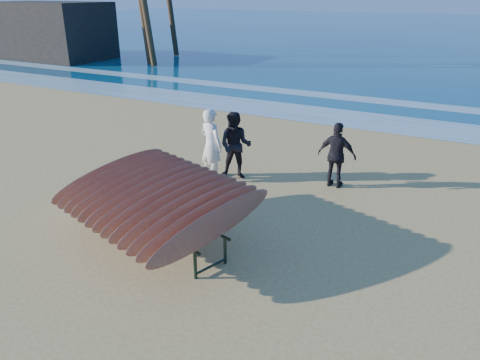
{
  "coord_description": "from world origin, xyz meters",
  "views": [
    {
      "loc": [
        3.97,
        -6.51,
        4.32
      ],
      "look_at": [
        0.0,
        0.8,
        0.95
      ],
      "focal_mm": 35.0,
      "sensor_mm": 36.0,
      "label": 1
    }
  ],
  "objects": [
    {
      "name": "building",
      "position": [
        -23.38,
        16.54,
        1.83
      ],
      "size": [
        8.22,
        4.57,
        3.65
      ],
      "primitive_type": "cube",
      "color": "#2D2823",
      "rests_on": "ground"
    },
    {
      "name": "foam_near",
      "position": [
        0.0,
        10.0,
        0.01
      ],
      "size": [
        160.0,
        160.0,
        0.0
      ],
      "primitive_type": "plane",
      "color": "white",
      "rests_on": "ground"
    },
    {
      "name": "foam_far",
      "position": [
        0.0,
        13.5,
        0.01
      ],
      "size": [
        160.0,
        160.0,
        0.0
      ],
      "primitive_type": "plane",
      "color": "white",
      "rests_on": "ground"
    },
    {
      "name": "ground",
      "position": [
        0.0,
        0.0,
        0.0
      ],
      "size": [
        120.0,
        120.0,
        0.0
      ],
      "primitive_type": "plane",
      "color": "tan",
      "rests_on": "ground"
    },
    {
      "name": "ocean",
      "position": [
        0.0,
        55.0,
        0.01
      ],
      "size": [
        160.0,
        160.0,
        0.0
      ],
      "primitive_type": "plane",
      "color": "navy",
      "rests_on": "ground"
    },
    {
      "name": "person_dark_a",
      "position": [
        -1.3,
        2.96,
        0.83
      ],
      "size": [
        0.96,
        0.84,
        1.66
      ],
      "primitive_type": "imported",
      "rotation": [
        0.0,
        0.0,
        0.3
      ],
      "color": "black",
      "rests_on": "ground"
    },
    {
      "name": "surfboard_rack",
      "position": [
        -1.04,
        -0.47,
        0.85
      ],
      "size": [
        3.81,
        3.47,
        1.33
      ],
      "rotation": [
        0.0,
        0.0,
        -0.3
      ],
      "color": "#1B2B22",
      "rests_on": "ground"
    },
    {
      "name": "person_white",
      "position": [
        -1.74,
        2.55,
        0.89
      ],
      "size": [
        0.74,
        0.58,
        1.78
      ],
      "primitive_type": "imported",
      "rotation": [
        0.0,
        0.0,
        2.87
      ],
      "color": "white",
      "rests_on": "ground"
    },
    {
      "name": "person_dark_b",
      "position": [
        1.05,
        3.59,
        0.78
      ],
      "size": [
        0.92,
        0.4,
        1.56
      ],
      "primitive_type": "imported",
      "rotation": [
        0.0,
        0.0,
        3.12
      ],
      "color": "black",
      "rests_on": "ground"
    }
  ]
}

